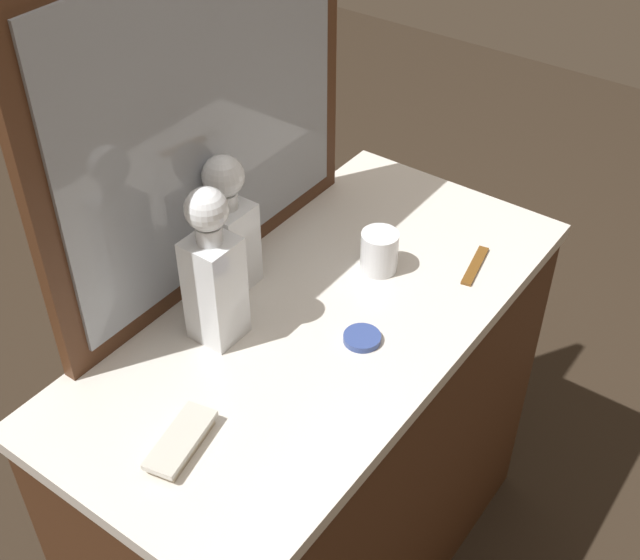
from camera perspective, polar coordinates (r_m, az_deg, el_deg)
dresser at (r=1.79m, az=0.00°, el=-12.32°), size 1.06×0.52×0.83m
dresser_mirror at (r=1.43m, az=-7.93°, el=11.07°), size 0.74×0.03×0.64m
crystal_decanter_rear at (r=1.50m, az=-6.37°, el=3.12°), size 0.08×0.08×0.27m
crystal_decanter_front at (r=1.38m, az=-7.35°, el=-0.02°), size 0.08×0.08×0.30m
crystal_tumbler_rear at (r=1.57m, az=4.12°, el=1.86°), size 0.07×0.07×0.08m
silver_brush_left at (r=1.28m, az=-9.60°, el=-11.00°), size 0.15×0.08×0.02m
porcelain_dish at (r=1.43m, az=2.93°, el=-4.03°), size 0.07×0.07×0.01m
tortoiseshell_comb at (r=1.62m, az=10.69°, el=0.98°), size 0.13×0.04×0.01m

